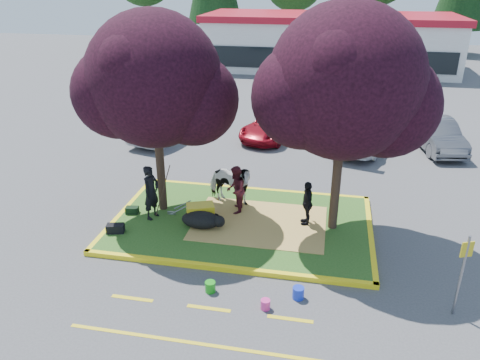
% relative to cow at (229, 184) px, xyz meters
% --- Properties ---
extents(ground, '(90.00, 90.00, 0.00)m').
position_rel_cow_xyz_m(ground, '(0.64, -1.16, -0.91)').
color(ground, '#424244').
rests_on(ground, ground).
extents(median_island, '(8.00, 5.00, 0.15)m').
position_rel_cow_xyz_m(median_island, '(0.64, -1.16, -0.84)').
color(median_island, '#24531A').
rests_on(median_island, ground).
extents(curb_near, '(8.30, 0.16, 0.15)m').
position_rel_cow_xyz_m(curb_near, '(0.64, -3.74, -0.84)').
color(curb_near, yellow).
rests_on(curb_near, ground).
extents(curb_far, '(8.30, 0.16, 0.15)m').
position_rel_cow_xyz_m(curb_far, '(0.64, 1.42, -0.84)').
color(curb_far, yellow).
rests_on(curb_far, ground).
extents(curb_left, '(0.16, 5.30, 0.15)m').
position_rel_cow_xyz_m(curb_left, '(-3.44, -1.16, -0.84)').
color(curb_left, yellow).
rests_on(curb_left, ground).
extents(curb_right, '(0.16, 5.30, 0.15)m').
position_rel_cow_xyz_m(curb_right, '(4.72, -1.16, -0.84)').
color(curb_right, yellow).
rests_on(curb_right, ground).
extents(straw_bedding, '(4.20, 3.00, 0.01)m').
position_rel_cow_xyz_m(straw_bedding, '(1.24, -1.16, -0.76)').
color(straw_bedding, tan).
rests_on(straw_bedding, median_island).
extents(tree_purple_left, '(5.06, 4.20, 6.51)m').
position_rel_cow_xyz_m(tree_purple_left, '(-2.14, -0.78, 3.45)').
color(tree_purple_left, black).
rests_on(tree_purple_left, median_island).
extents(tree_purple_right, '(5.30, 4.40, 6.82)m').
position_rel_cow_xyz_m(tree_purple_right, '(3.57, -0.98, 3.65)').
color(tree_purple_right, black).
rests_on(tree_purple_right, median_island).
extents(fire_lane_stripe_a, '(1.10, 0.12, 0.01)m').
position_rel_cow_xyz_m(fire_lane_stripe_a, '(-1.36, -5.36, -0.91)').
color(fire_lane_stripe_a, yellow).
rests_on(fire_lane_stripe_a, ground).
extents(fire_lane_stripe_b, '(1.10, 0.12, 0.01)m').
position_rel_cow_xyz_m(fire_lane_stripe_b, '(0.64, -5.36, -0.91)').
color(fire_lane_stripe_b, yellow).
rests_on(fire_lane_stripe_b, ground).
extents(fire_lane_stripe_c, '(1.10, 0.12, 0.01)m').
position_rel_cow_xyz_m(fire_lane_stripe_c, '(2.64, -5.36, -0.91)').
color(fire_lane_stripe_c, yellow).
rests_on(fire_lane_stripe_c, ground).
extents(fire_lane_long, '(6.00, 0.10, 0.01)m').
position_rel_cow_xyz_m(fire_lane_long, '(0.64, -6.56, -0.91)').
color(fire_lane_long, yellow).
rests_on(fire_lane_long, ground).
extents(retail_building, '(20.40, 8.40, 4.40)m').
position_rel_cow_xyz_m(retail_building, '(2.64, 26.83, 1.34)').
color(retail_building, silver).
rests_on(retail_building, ground).
extents(cow, '(1.97, 1.35, 1.52)m').
position_rel_cow_xyz_m(cow, '(0.00, 0.00, 0.00)').
color(cow, white).
rests_on(cow, median_island).
extents(calf, '(1.27, 0.76, 0.54)m').
position_rel_cow_xyz_m(calf, '(-0.53, -1.79, -0.49)').
color(calf, black).
rests_on(calf, median_island).
extents(handler, '(0.61, 0.76, 1.81)m').
position_rel_cow_xyz_m(handler, '(-2.26, -1.45, 0.14)').
color(handler, black).
rests_on(handler, median_island).
extents(visitor_a, '(0.68, 0.84, 1.63)m').
position_rel_cow_xyz_m(visitor_a, '(0.33, -0.54, 0.05)').
color(visitor_a, '#4C151E').
rests_on(visitor_a, median_island).
extents(visitor_b, '(0.48, 0.90, 1.47)m').
position_rel_cow_xyz_m(visitor_b, '(2.71, -0.90, -0.03)').
color(visitor_b, black).
rests_on(visitor_b, median_island).
extents(wheelbarrow, '(1.56, 0.80, 0.59)m').
position_rel_cow_xyz_m(wheelbarrow, '(-0.65, -1.40, -0.36)').
color(wheelbarrow, black).
rests_on(wheelbarrow, median_island).
extents(gear_bag_dark, '(0.58, 0.40, 0.27)m').
position_rel_cow_xyz_m(gear_bag_dark, '(-3.06, -2.60, -0.63)').
color(gear_bag_dark, black).
rests_on(gear_bag_dark, median_island).
extents(gear_bag_green, '(0.44, 0.31, 0.22)m').
position_rel_cow_xyz_m(gear_bag_green, '(-3.06, -1.31, -0.65)').
color(gear_bag_green, black).
rests_on(gear_bag_green, median_island).
extents(sign_post, '(0.29, 0.14, 2.17)m').
position_rel_cow_xyz_m(sign_post, '(6.48, -4.40, 0.40)').
color(sign_post, slate).
rests_on(sign_post, ground).
extents(bucket_green, '(0.34, 0.34, 0.29)m').
position_rel_cow_xyz_m(bucket_green, '(0.52, -4.70, -0.77)').
color(bucket_green, '#169217').
rests_on(bucket_green, ground).
extents(bucket_pink, '(0.29, 0.29, 0.26)m').
position_rel_cow_xyz_m(bucket_pink, '(2.01, -5.10, -0.78)').
color(bucket_pink, '#DC308A').
rests_on(bucket_pink, ground).
extents(bucket_blue, '(0.34, 0.34, 0.32)m').
position_rel_cow_xyz_m(bucket_blue, '(2.76, -4.53, -0.75)').
color(bucket_blue, '#1833C7').
rests_on(bucket_blue, ground).
extents(car_black, '(2.38, 4.52, 1.47)m').
position_rel_cow_xyz_m(car_black, '(-5.11, 7.33, -0.18)').
color(car_black, black).
rests_on(car_black, ground).
extents(car_silver, '(2.53, 4.59, 1.43)m').
position_rel_cow_xyz_m(car_silver, '(-4.64, 6.55, -0.19)').
color(car_silver, '#AAADB2').
rests_on(car_silver, ground).
extents(car_red, '(3.23, 4.71, 1.20)m').
position_rel_cow_xyz_m(car_red, '(0.46, 7.78, -0.31)').
color(car_red, maroon).
rests_on(car_red, ground).
extents(car_white, '(3.44, 5.58, 1.51)m').
position_rel_cow_xyz_m(car_white, '(4.78, 7.27, -0.16)').
color(car_white, white).
rests_on(car_white, ground).
extents(car_grey, '(2.22, 4.47, 1.41)m').
position_rel_cow_xyz_m(car_grey, '(8.12, 7.65, -0.21)').
color(car_grey, '#4E5055').
rests_on(car_grey, ground).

